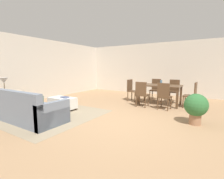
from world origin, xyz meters
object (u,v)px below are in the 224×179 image
dining_table (160,87)px  potted_plant (196,106)px  side_table (5,98)px  dining_chair_near_right (164,95)px  ottoman_table (62,103)px  dining_chair_head_east (192,94)px  couch (27,110)px  dining_chair_far_left (156,88)px  table_lamp (4,81)px  book_on_ottoman (65,97)px  dining_chair_far_right (174,89)px  dining_chair_near_left (142,93)px  vase_centerpiece (161,83)px  dining_chair_head_west (132,89)px

dining_table → potted_plant: potted_plant is taller
side_table → dining_chair_near_right: dining_chair_near_right is taller
ottoman_table → dining_chair_head_east: (3.71, 2.57, 0.28)m
dining_table → side_table: bearing=-136.3°
couch → dining_chair_far_left: (2.09, 4.69, 0.23)m
table_lamp → book_on_ottoman: bearing=39.8°
dining_chair_far_right → dining_chair_head_east: same height
ottoman_table → dining_chair_head_east: bearing=34.7°
dining_table → dining_chair_far_right: bearing=65.2°
dining_chair_near_left → vase_centerpiece: vase_centerpiece is taller
side_table → dining_chair_head_east: 6.27m
dining_chair_near_left → dining_chair_far_right: 1.79m
vase_centerpiece → ottoman_table: bearing=-136.1°
dining_chair_near_right → ottoman_table: bearing=-148.5°
dining_chair_far_left → dining_chair_head_east: (1.55, -0.83, 0.00)m
ottoman_table → potted_plant: size_ratio=1.17×
dining_chair_far_right → side_table: bearing=-133.3°
side_table → couch: bearing=-5.7°
couch → ottoman_table: couch is taller
vase_centerpiece → book_on_ottoman: size_ratio=0.74×
side_table → dining_chair_near_left: dining_chair_near_left is taller
table_lamp → dining_table: 5.39m
dining_chair_far_left → dining_chair_head_west: same height
dining_chair_head_west → book_on_ottoman: (-1.28, -2.55, -0.08)m
dining_chair_head_west → book_on_ottoman: 2.85m
dining_table → dining_chair_far_left: dining_chair_far_left is taller
couch → vase_centerpiece: (2.55, 3.81, 0.57)m
dining_table → dining_chair_near_left: (-0.42, -0.78, -0.14)m
vase_centerpiece → dining_chair_head_west: bearing=177.1°
side_table → dining_table: (3.89, 3.72, 0.20)m
couch → dining_chair_far_left: dining_chair_far_left is taller
dining_chair_near_left → book_on_ottoman: bearing=-139.5°
potted_plant → dining_chair_far_left: bearing=124.7°
ottoman_table → table_lamp: bearing=-139.2°
ottoman_table → dining_table: bearing=45.1°
dining_chair_near_right → dining_chair_head_east: same height
dining_chair_far_right → dining_chair_head_west: bearing=-152.9°
dining_chair_far_left → book_on_ottoman: size_ratio=3.54×
table_lamp → book_on_ottoman: table_lamp is taller
ottoman_table → dining_chair_far_right: 4.49m
dining_chair_head_west → vase_centerpiece: vase_centerpiece is taller
dining_chair_near_right → potted_plant: dining_chair_near_right is taller
couch → dining_chair_near_right: 4.22m
side_table → potted_plant: (5.31, 1.92, -0.00)m
dining_table → dining_chair_far_left: bearing=115.9°
table_lamp → dining_table: bearing=43.7°
dining_table → potted_plant: 2.30m
dining_chair_far_left → dining_chair_head_west: bearing=-134.2°
side_table → dining_chair_far_right: 6.23m
dining_chair_near_right → table_lamp: bearing=-145.3°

